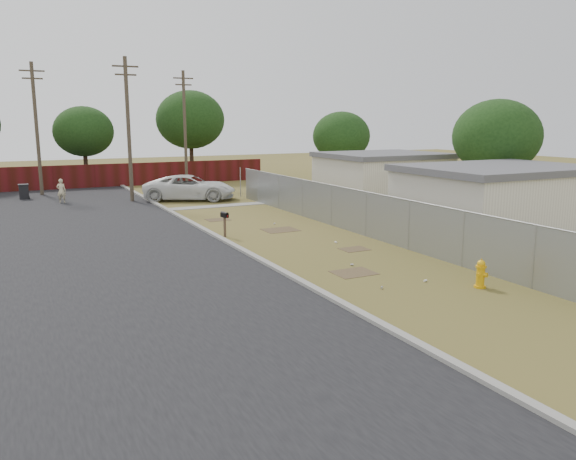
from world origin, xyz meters
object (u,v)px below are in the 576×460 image
pedestrian (61,191)px  pickup_truck (190,188)px  fire_hydrant (481,274)px  mailbox (225,217)px  trash_bin (24,191)px

pedestrian → pickup_truck: bearing=-176.9°
fire_hydrant → pickup_truck: bearing=95.5°
fire_hydrant → pedestrian: size_ratio=0.60×
mailbox → pedestrian: (-5.52, 14.51, -0.12)m
pickup_truck → pedestrian: pickup_truck is taller
fire_hydrant → pedestrian: 27.28m
mailbox → pickup_truck: bearing=80.2°
fire_hydrant → mailbox: size_ratio=0.81×
trash_bin → pickup_truck: bearing=-28.9°
pickup_truck → mailbox: bearing=-164.4°
mailbox → trash_bin: size_ratio=1.14×
fire_hydrant → trash_bin: size_ratio=0.93×
fire_hydrant → pickup_truck: 23.27m
pickup_truck → fire_hydrant: bearing=-149.0°
fire_hydrant → trash_bin: trash_bin is taller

